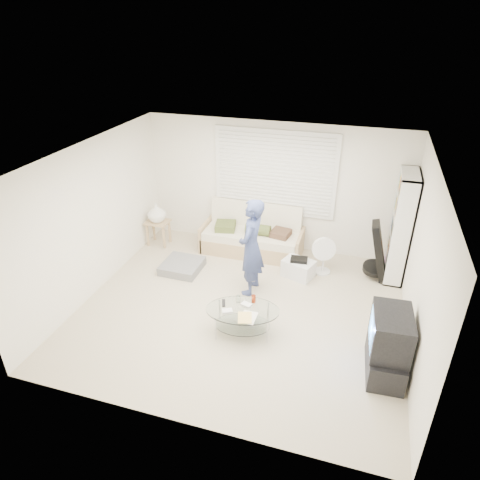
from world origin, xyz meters
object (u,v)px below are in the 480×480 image
(futon_sofa, at_px, (252,237))
(bookshelf, at_px, (400,227))
(coffee_table, at_px, (242,314))
(tv_unit, at_px, (388,345))

(futon_sofa, distance_m, bookshelf, 2.73)
(futon_sofa, distance_m, coffee_table, 2.42)
(tv_unit, height_order, coffee_table, tv_unit)
(bookshelf, distance_m, tv_unit, 2.55)
(bookshelf, xyz_separation_m, tv_unit, (-0.13, -2.49, -0.52))
(bookshelf, distance_m, coffee_table, 3.18)
(tv_unit, bearing_deg, coffee_table, 173.53)
(futon_sofa, height_order, bookshelf, bookshelf)
(tv_unit, bearing_deg, futon_sofa, 134.13)
(bookshelf, relative_size, tv_unit, 2.08)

